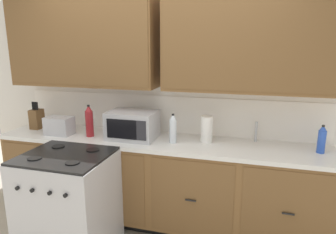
# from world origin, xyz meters

# --- Properties ---
(wall_unit) EXTENTS (4.52, 0.40, 2.50)m
(wall_unit) POSITION_xyz_m (0.00, 0.50, 1.68)
(wall_unit) COLOR white
(wall_unit) RESTS_ON ground_plane
(counter_run) EXTENTS (3.35, 0.64, 0.94)m
(counter_run) POSITION_xyz_m (0.00, 0.30, 0.48)
(counter_run) COLOR black
(counter_run) RESTS_ON ground_plane
(stove_range) EXTENTS (0.76, 0.68, 0.95)m
(stove_range) POSITION_xyz_m (-0.64, -0.33, 0.47)
(stove_range) COLOR #B7B7BC
(stove_range) RESTS_ON ground_plane
(microwave) EXTENTS (0.48, 0.37, 0.28)m
(microwave) POSITION_xyz_m (-0.26, 0.29, 1.08)
(microwave) COLOR #B7B7BC
(microwave) RESTS_ON counter_run
(toaster) EXTENTS (0.28, 0.18, 0.19)m
(toaster) POSITION_xyz_m (-1.06, 0.20, 1.03)
(toaster) COLOR #B7B7BC
(toaster) RESTS_ON counter_run
(knife_block) EXTENTS (0.11, 0.14, 0.31)m
(knife_block) POSITION_xyz_m (-1.45, 0.34, 1.05)
(knife_block) COLOR brown
(knife_block) RESTS_ON counter_run
(sink_faucet) EXTENTS (0.02, 0.02, 0.20)m
(sink_faucet) POSITION_xyz_m (0.95, 0.51, 1.04)
(sink_faucet) COLOR #B2B5BA
(sink_faucet) RESTS_ON counter_run
(paper_towel_roll) EXTENTS (0.12, 0.12, 0.26)m
(paper_towel_roll) POSITION_xyz_m (0.49, 0.36, 1.07)
(paper_towel_roll) COLOR white
(paper_towel_roll) RESTS_ON counter_run
(bottle_clear) EXTENTS (0.07, 0.07, 0.29)m
(bottle_clear) POSITION_xyz_m (0.18, 0.25, 1.08)
(bottle_clear) COLOR silver
(bottle_clear) RESTS_ON counter_run
(bottle_blue) EXTENTS (0.07, 0.07, 0.25)m
(bottle_blue) POSITION_xyz_m (1.51, 0.33, 1.06)
(bottle_blue) COLOR blue
(bottle_blue) RESTS_ON counter_run
(bottle_red) EXTENTS (0.08, 0.08, 0.33)m
(bottle_red) POSITION_xyz_m (-0.71, 0.22, 1.10)
(bottle_red) COLOR maroon
(bottle_red) RESTS_ON counter_run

